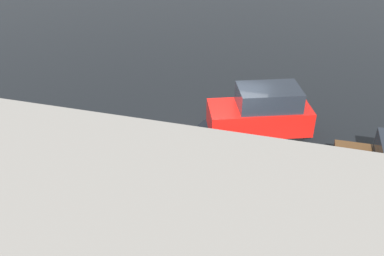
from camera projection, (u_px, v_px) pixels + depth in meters
ground_plane at (228, 142)px, 16.60m from camera, size 60.00×60.00×0.00m
kerb_strip at (201, 214)px, 13.15m from camera, size 24.00×3.20×0.04m
moving_hatchback at (261, 112)px, 16.52m from camera, size 4.25×2.96×2.06m
fire_hydrant at (135, 156)px, 15.13m from camera, size 0.42×0.31×0.80m
pedestrian at (120, 143)px, 15.31m from camera, size 0.35×0.54×1.22m
metal_railing at (217, 227)px, 11.71m from camera, size 8.84×0.04×1.05m
sign_post at (108, 149)px, 13.39m from camera, size 0.07×0.44×2.40m
puddle_patch at (238, 134)px, 17.06m from camera, size 3.52×3.52×0.01m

